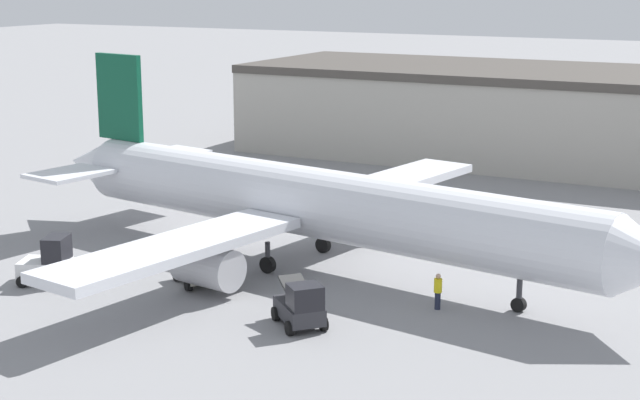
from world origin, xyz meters
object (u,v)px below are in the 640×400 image
Objects in this scene: airplane at (307,203)px; baggage_tug at (198,267)px; ground_crew_worker at (438,290)px; belt_loader_truck at (301,306)px; pushback_tug at (49,262)px.

airplane is 13.03× the size of baggage_tug.
airplane reaches higher than ground_crew_worker.
belt_loader_truck is (4.43, -8.81, -2.49)m from airplane.
baggage_tug is at bearing -159.12° from belt_loader_truck.
airplane is 22.68× the size of ground_crew_worker.
airplane is at bearing 111.72° from ground_crew_worker.
pushback_tug is at bearing -136.85° from belt_loader_truck.
pushback_tug is at bearing -129.10° from airplane.
belt_loader_truck is at bearing -21.09° from pushback_tug.
baggage_tug reaches higher than ground_crew_worker.
pushback_tug reaches higher than ground_crew_worker.
ground_crew_worker is 0.59× the size of pushback_tug.
pushback_tug is (-10.36, -9.05, -2.40)m from airplane.
baggage_tug is 1.03× the size of pushback_tug.
airplane reaches higher than baggage_tug.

